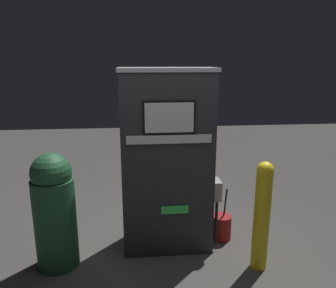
{
  "coord_description": "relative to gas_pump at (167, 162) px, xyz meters",
  "views": [
    {
      "loc": [
        -0.32,
        -3.08,
        2.03
      ],
      "look_at": [
        0.0,
        0.12,
        1.21
      ],
      "focal_mm": 35.0,
      "sensor_mm": 36.0,
      "label": 1
    }
  ],
  "objects": [
    {
      "name": "gas_pump",
      "position": [
        0.0,
        0.0,
        0.0
      ],
      "size": [
        1.05,
        0.5,
        1.96
      ],
      "color": "#28282D",
      "rests_on": "ground_plane"
    },
    {
      "name": "ground_plane",
      "position": [
        -0.0,
        -0.23,
        -0.98
      ],
      "size": [
        14.0,
        14.0,
        0.0
      ],
      "primitive_type": "plane",
      "color": "#423F3D"
    },
    {
      "name": "safety_bollard",
      "position": [
        0.88,
        -0.5,
        -0.4
      ],
      "size": [
        0.16,
        0.16,
        1.11
      ],
      "color": "yellow",
      "rests_on": "ground_plane"
    },
    {
      "name": "trash_bin",
      "position": [
        -1.14,
        -0.26,
        -0.38
      ],
      "size": [
        0.41,
        0.41,
        1.18
      ],
      "color": "#1E4C2D",
      "rests_on": "ground_plane"
    },
    {
      "name": "squeegee_bucket",
      "position": [
        0.64,
        0.07,
        -0.84
      ],
      "size": [
        0.22,
        0.22,
        0.64
      ],
      "color": "maroon",
      "rests_on": "ground_plane"
    }
  ]
}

